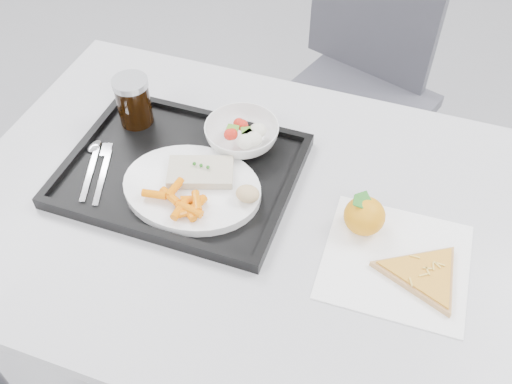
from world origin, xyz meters
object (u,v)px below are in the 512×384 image
at_px(cola_glass, 133,100).
at_px(pizza_slice, 424,274).
at_px(tangerine, 364,216).
at_px(salad_bowl, 242,135).
at_px(dinner_plate, 192,188).
at_px(chair, 359,71).
at_px(table, 265,232).
at_px(tray, 181,172).

relative_size(cola_glass, pizza_slice, 0.54).
distance_m(cola_glass, tangerine, 0.54).
bearing_deg(cola_glass, salad_bowl, 2.25).
distance_m(dinner_plate, cola_glass, 0.25).
relative_size(chair, pizza_slice, 4.62).
xyz_separation_m(table, dinner_plate, (-0.14, -0.01, 0.09)).
xyz_separation_m(salad_bowl, pizza_slice, (0.41, -0.20, -0.03)).
bearing_deg(chair, cola_glass, -119.59).
xyz_separation_m(salad_bowl, cola_glass, (-0.24, -0.01, 0.03)).
bearing_deg(tray, cola_glass, 145.60).
relative_size(tray, pizza_slice, 2.24).
xyz_separation_m(dinner_plate, cola_glass, (-0.20, 0.15, 0.05)).
xyz_separation_m(dinner_plate, tangerine, (0.33, 0.03, 0.01)).
xyz_separation_m(tray, pizza_slice, (0.49, -0.09, 0.00)).
bearing_deg(pizza_slice, dinner_plate, 174.89).
xyz_separation_m(chair, cola_glass, (-0.37, -0.66, 0.28)).
relative_size(salad_bowl, tangerine, 1.62).
bearing_deg(pizza_slice, cola_glass, 163.61).
height_order(tray, salad_bowl, salad_bowl).
bearing_deg(dinner_plate, salad_bowl, 74.93).
xyz_separation_m(tray, salad_bowl, (0.09, 0.11, 0.03)).
xyz_separation_m(chair, salad_bowl, (-0.13, -0.65, 0.25)).
bearing_deg(pizza_slice, table, 170.17).
xyz_separation_m(table, tray, (-0.19, 0.03, 0.08)).
xyz_separation_m(table, cola_glass, (-0.34, 0.14, 0.14)).
distance_m(tangerine, pizza_slice, 0.15).
distance_m(chair, salad_bowl, 0.71).
bearing_deg(dinner_plate, chair, 77.58).
bearing_deg(tray, table, -10.08).
xyz_separation_m(tray, cola_glass, (-0.15, 0.10, 0.06)).
height_order(chair, pizza_slice, chair).
relative_size(chair, tangerine, 9.90).
bearing_deg(chair, salad_bowl, -101.77).
height_order(dinner_plate, tangerine, tangerine).
height_order(table, chair, chair).
xyz_separation_m(tray, dinner_plate, (0.05, -0.05, 0.02)).
xyz_separation_m(chair, pizza_slice, (0.27, -0.85, 0.22)).
height_order(chair, tangerine, chair).
xyz_separation_m(cola_glass, pizza_slice, (0.64, -0.19, -0.06)).
bearing_deg(chair, tangerine, -79.16).
height_order(chair, salad_bowl, chair).
relative_size(table, cola_glass, 11.11).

